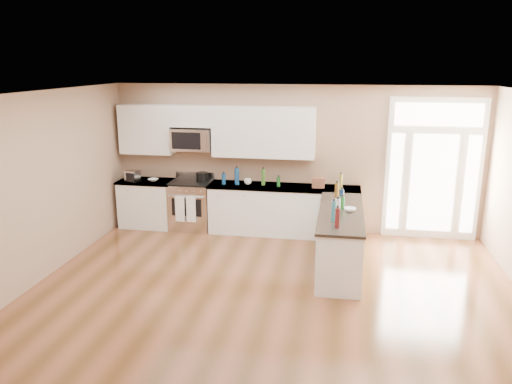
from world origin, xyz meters
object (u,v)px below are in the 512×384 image
kitchen_range (192,205)px  toaster_oven (132,176)px  peninsula_cabinet (340,241)px  stockpot (202,176)px

kitchen_range → toaster_oven: size_ratio=4.27×
kitchen_range → peninsula_cabinet: bearing=-26.6°
peninsula_cabinet → stockpot: size_ratio=9.85×
stockpot → peninsula_cabinet: bearing=-29.9°
peninsula_cabinet → stockpot: bearing=150.1°
stockpot → toaster_oven: (-1.34, -0.24, 0.01)m
peninsula_cabinet → kitchen_range: bearing=153.4°
peninsula_cabinet → toaster_oven: size_ratio=9.17×
peninsula_cabinet → toaster_oven: (-4.03, 1.31, 0.61)m
peninsula_cabinet → kitchen_range: (-2.90, 1.45, 0.04)m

